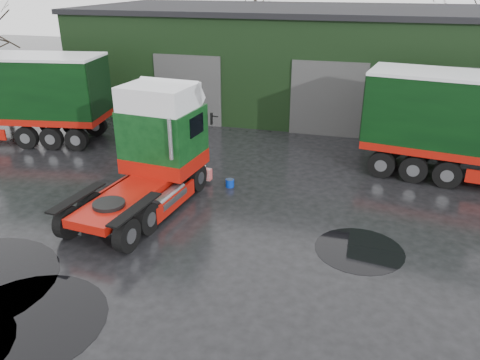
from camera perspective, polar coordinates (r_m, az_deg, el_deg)
name	(u,v)px	position (r m, az deg, el deg)	size (l,w,h in m)	color
ground	(207,270)	(14.22, -4.00, -10.91)	(100.00, 100.00, 0.00)	black
warehouse	(339,60)	(31.45, 11.95, 14.16)	(32.40, 12.40, 6.30)	black
hero_tractor	(135,156)	(16.98, -12.69, 2.91)	(3.02, 7.11, 4.42)	#0D3613
wash_bucket	(230,183)	(19.40, -1.25, -0.38)	(0.35, 0.35, 0.33)	#07299C
tree_back_a	(255,18)	(42.34, 1.84, 19.12)	(4.40, 4.40, 9.50)	black
tree_back_b	(454,36)	(41.65, 24.61, 15.65)	(4.40, 4.40, 7.50)	black
puddle_0	(26,322)	(13.50, -24.67, -15.48)	(4.08, 4.08, 0.01)	black
puddle_1	(359,250)	(15.59, 14.34, -8.26)	(2.84, 2.84, 0.01)	black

